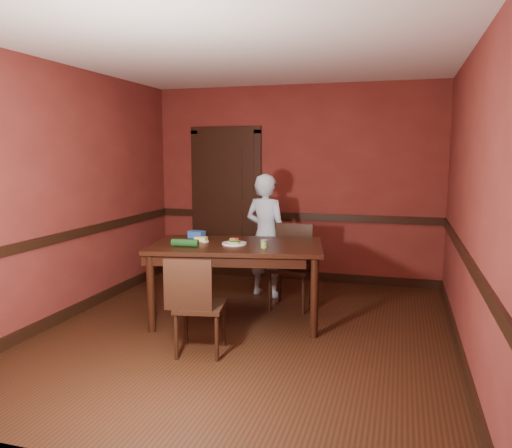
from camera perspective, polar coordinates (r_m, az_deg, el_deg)
The scene contains 22 objects.
floor at distance 5.10m, azimuth -1.13°, elevation -12.31°, with size 4.00×4.50×0.01m, color black.
ceiling at distance 4.86m, azimuth -1.23°, elevation 19.03°, with size 4.00×4.50×0.01m, color white.
wall_back at distance 6.97m, azimuth 4.41°, elevation 4.57°, with size 4.00×0.02×2.70m, color maroon.
wall_front at distance 2.75m, azimuth -15.43°, elevation -1.17°, with size 4.00×0.02×2.70m, color maroon.
wall_left at distance 5.72m, azimuth -20.68°, elevation 3.30°, with size 0.02×4.50×2.70m, color maroon.
wall_right at distance 4.61m, azimuth 23.28°, elevation 2.11°, with size 0.02×4.50×2.70m, color maroon.
dado_back at distance 7.00m, azimuth 4.35°, elevation 0.88°, with size 4.00×0.03×0.10m, color black.
dado_left at distance 5.76m, azimuth -20.34°, elevation -1.16°, with size 0.03×4.50×0.10m, color black.
dado_right at distance 4.67m, azimuth 22.79°, elevation -3.38°, with size 0.03×4.50×0.10m, color black.
baseboard_back at distance 7.15m, azimuth 4.28°, elevation -5.81°, with size 4.00×0.03×0.12m, color black.
baseboard_left at distance 5.95m, azimuth -19.94°, elevation -9.17°, with size 0.03×4.50×0.12m, color black.
baseboard_right at distance 4.90m, azimuth 22.24°, elevation -13.05°, with size 0.03×4.50×0.12m, color black.
door at distance 7.23m, azimuth -3.45°, elevation 2.65°, with size 1.05×0.07×2.20m.
dining_table at distance 5.34m, azimuth -2.19°, elevation -6.68°, with size 1.78×1.00×0.83m, color black.
chair_far at distance 5.77m, azimuth 4.03°, elevation -4.92°, with size 0.45×0.45×0.96m, color black, non-canonical shape.
chair_near at distance 4.52m, azimuth -6.37°, elevation -9.11°, with size 0.42×0.42×0.89m, color black, non-canonical shape.
person at distance 6.21m, azimuth 1.14°, elevation -1.28°, with size 0.56×0.37×1.53m, color #ACD0E3.
sandwich_plate at distance 5.21m, azimuth -2.50°, elevation -2.13°, with size 0.26×0.26×0.06m.
sauce_jar at distance 5.01m, azimuth 0.91°, elevation -2.29°, with size 0.07×0.07×0.08m.
cheese_saucer at distance 5.39m, azimuth -6.30°, elevation -1.81°, with size 0.17×0.17×0.05m.
food_tub at distance 5.66m, azimuth -6.80°, elevation -1.17°, with size 0.19×0.14×0.07m.
wrapped_veg at distance 5.13m, azimuth -8.11°, elevation -2.14°, with size 0.08×0.08×0.28m, color #144018.
Camera 1 is at (1.44, -4.55, 1.78)m, focal length 35.00 mm.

